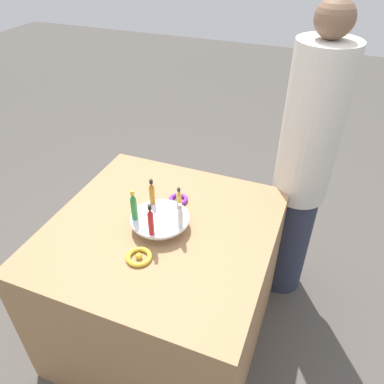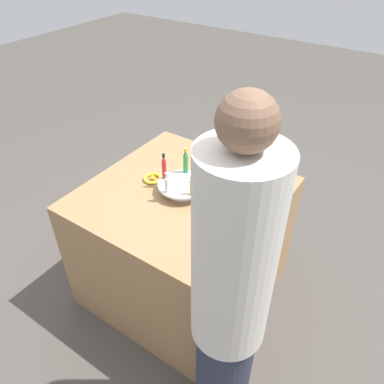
{
  "view_description": "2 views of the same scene",
  "coord_description": "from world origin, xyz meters",
  "px_view_note": "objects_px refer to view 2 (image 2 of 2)",
  "views": [
    {
      "loc": [
        -1.13,
        -0.6,
        1.92
      ],
      "look_at": [
        0.12,
        -0.11,
        0.92
      ],
      "focal_mm": 35.0,
      "sensor_mm": 36.0,
      "label": 1
    },
    {
      "loc": [
        0.95,
        -1.32,
        2.01
      ],
      "look_at": [
        0.16,
        -0.15,
        0.94
      ],
      "focal_mm": 35.0,
      "sensor_mm": 36.0,
      "label": 2
    }
  ],
  "objects_px": {
    "display_stand": "(182,186)",
    "bottle_green": "(186,161)",
    "bottle_gold": "(192,186)",
    "ribbon_bow_purple": "(215,204)",
    "person_figure": "(229,305)",
    "bottle_red": "(164,167)",
    "ribbon_bow_gold": "(153,178)",
    "bottle_clear": "(167,183)",
    "bottle_amber": "(203,172)"
  },
  "relations": [
    {
      "from": "ribbon_bow_purple",
      "to": "bottle_red",
      "type": "bearing_deg",
      "value": -177.73
    },
    {
      "from": "bottle_clear",
      "to": "ribbon_bow_gold",
      "type": "relative_size",
      "value": 1.09
    },
    {
      "from": "person_figure",
      "to": "bottle_gold",
      "type": "bearing_deg",
      "value": -2.1
    },
    {
      "from": "bottle_gold",
      "to": "ribbon_bow_purple",
      "type": "height_order",
      "value": "bottle_gold"
    },
    {
      "from": "display_stand",
      "to": "bottle_gold",
      "type": "relative_size",
      "value": 2.46
    },
    {
      "from": "bottle_red",
      "to": "ribbon_bow_gold",
      "type": "relative_size",
      "value": 1.39
    },
    {
      "from": "display_stand",
      "to": "person_figure",
      "type": "xyz_separation_m",
      "value": [
        0.59,
        -0.54,
        0.03
      ]
    },
    {
      "from": "display_stand",
      "to": "bottle_clear",
      "type": "bearing_deg",
      "value": -100.85
    },
    {
      "from": "bottle_red",
      "to": "bottle_gold",
      "type": "bearing_deg",
      "value": -10.85
    },
    {
      "from": "bottle_clear",
      "to": "bottle_green",
      "type": "bearing_deg",
      "value": 97.15
    },
    {
      "from": "bottle_green",
      "to": "ribbon_bow_gold",
      "type": "bearing_deg",
      "value": -148.7
    },
    {
      "from": "ribbon_bow_purple",
      "to": "bottle_clear",
      "type": "bearing_deg",
      "value": -155.01
    },
    {
      "from": "display_stand",
      "to": "bottle_clear",
      "type": "height_order",
      "value": "bottle_clear"
    },
    {
      "from": "bottle_green",
      "to": "bottle_clear",
      "type": "xyz_separation_m",
      "value": [
        0.03,
        -0.21,
        -0.01
      ]
    },
    {
      "from": "bottle_gold",
      "to": "ribbon_bow_gold",
      "type": "relative_size",
      "value": 0.99
    },
    {
      "from": "bottle_clear",
      "to": "bottle_amber",
      "type": "bearing_deg",
      "value": 61.15
    },
    {
      "from": "bottle_red",
      "to": "person_figure",
      "type": "xyz_separation_m",
      "value": [
        0.7,
        -0.53,
        -0.06
      ]
    },
    {
      "from": "bottle_red",
      "to": "person_figure",
      "type": "bearing_deg",
      "value": -36.86
    },
    {
      "from": "bottle_gold",
      "to": "person_figure",
      "type": "xyz_separation_m",
      "value": [
        0.5,
        -0.49,
        -0.04
      ]
    },
    {
      "from": "bottle_clear",
      "to": "ribbon_bow_purple",
      "type": "relative_size",
      "value": 1.26
    },
    {
      "from": "bottle_green",
      "to": "bottle_red",
      "type": "bearing_deg",
      "value": -118.85
    },
    {
      "from": "bottle_amber",
      "to": "bottle_gold",
      "type": "relative_size",
      "value": 1.21
    },
    {
      "from": "bottle_red",
      "to": "bottle_gold",
      "type": "height_order",
      "value": "bottle_red"
    },
    {
      "from": "bottle_amber",
      "to": "bottle_red",
      "type": "relative_size",
      "value": 0.86
    },
    {
      "from": "bottle_green",
      "to": "bottle_gold",
      "type": "height_order",
      "value": "bottle_green"
    },
    {
      "from": "bottle_amber",
      "to": "ribbon_bow_purple",
      "type": "relative_size",
      "value": 1.38
    },
    {
      "from": "bottle_green",
      "to": "bottle_red",
      "type": "xyz_separation_m",
      "value": [
        -0.06,
        -0.11,
        0.0
      ]
    },
    {
      "from": "bottle_red",
      "to": "ribbon_bow_gold",
      "type": "bearing_deg",
      "value": 171.55
    },
    {
      "from": "bottle_amber",
      "to": "display_stand",
      "type": "bearing_deg",
      "value": -136.85
    },
    {
      "from": "bottle_clear",
      "to": "person_figure",
      "type": "xyz_separation_m",
      "value": [
        0.62,
        -0.43,
        -0.05
      ]
    },
    {
      "from": "bottle_clear",
      "to": "ribbon_bow_purple",
      "type": "xyz_separation_m",
      "value": [
        0.23,
        0.11,
        -0.1
      ]
    },
    {
      "from": "bottle_red",
      "to": "bottle_clear",
      "type": "relative_size",
      "value": 1.28
    },
    {
      "from": "bottle_amber",
      "to": "ribbon_bow_gold",
      "type": "xyz_separation_m",
      "value": [
        -0.29,
        -0.07,
        -0.11
      ]
    },
    {
      "from": "bottle_gold",
      "to": "ribbon_bow_gold",
      "type": "bearing_deg",
      "value": 169.93
    },
    {
      "from": "bottle_green",
      "to": "person_figure",
      "type": "xyz_separation_m",
      "value": [
        0.64,
        -0.64,
        -0.06
      ]
    },
    {
      "from": "bottle_amber",
      "to": "ribbon_bow_purple",
      "type": "xyz_separation_m",
      "value": [
        0.13,
        -0.08,
        -0.11
      ]
    },
    {
      "from": "display_stand",
      "to": "bottle_green",
      "type": "bearing_deg",
      "value": 115.15
    },
    {
      "from": "display_stand",
      "to": "ribbon_bow_purple",
      "type": "height_order",
      "value": "display_stand"
    },
    {
      "from": "display_stand",
      "to": "bottle_clear",
      "type": "distance_m",
      "value": 0.13
    },
    {
      "from": "bottle_gold",
      "to": "person_figure",
      "type": "relative_size",
      "value": 0.06
    },
    {
      "from": "display_stand",
      "to": "bottle_clear",
      "type": "xyz_separation_m",
      "value": [
        -0.02,
        -0.11,
        0.08
      ]
    },
    {
      "from": "bottle_green",
      "to": "bottle_red",
      "type": "distance_m",
      "value": 0.13
    },
    {
      "from": "display_stand",
      "to": "person_figure",
      "type": "bearing_deg",
      "value": -42.31
    },
    {
      "from": "ribbon_bow_purple",
      "to": "person_figure",
      "type": "relative_size",
      "value": 0.06
    },
    {
      "from": "display_stand",
      "to": "person_figure",
      "type": "relative_size",
      "value": 0.16
    },
    {
      "from": "display_stand",
      "to": "bottle_green",
      "type": "distance_m",
      "value": 0.14
    },
    {
      "from": "bottle_gold",
      "to": "person_figure",
      "type": "height_order",
      "value": "person_figure"
    },
    {
      "from": "ribbon_bow_purple",
      "to": "ribbon_bow_gold",
      "type": "height_order",
      "value": "ribbon_bow_purple"
    },
    {
      "from": "display_stand",
      "to": "bottle_green",
      "type": "height_order",
      "value": "bottle_green"
    },
    {
      "from": "bottle_amber",
      "to": "person_figure",
      "type": "distance_m",
      "value": 0.8
    }
  ]
}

